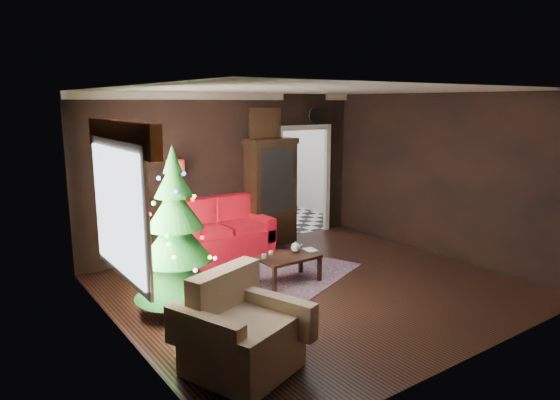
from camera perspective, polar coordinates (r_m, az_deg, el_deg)
floor at (r=7.31m, az=4.13°, el=-10.01°), size 5.50×5.50×0.00m
ceiling at (r=6.82m, az=4.47°, el=12.50°), size 5.50×5.50×0.00m
wall_back at (r=8.97m, az=-5.91°, el=3.19°), size 5.50×0.00×5.50m
wall_front at (r=5.29m, az=21.78°, el=-3.20°), size 5.50×0.00×5.50m
wall_left at (r=5.63m, az=-17.90°, el=-2.10°), size 0.00×5.50×5.50m
wall_right at (r=8.91m, az=18.10°, el=2.64°), size 0.00×5.50×5.50m
doorway at (r=9.96m, az=2.69°, el=2.00°), size 1.10×0.10×2.10m
left_window at (r=5.82m, az=-18.15°, el=-1.19°), size 0.05×1.60×1.40m
valance at (r=5.73m, az=-17.89°, el=6.94°), size 0.12×2.10×0.35m
kitchen_floor at (r=11.36m, az=-2.00°, el=-2.24°), size 3.00×3.00×0.00m
kitchen_window at (r=12.33m, az=-5.77°, el=6.77°), size 0.70×0.06×0.70m
rug at (r=7.77m, az=0.49°, el=-8.63°), size 2.69×2.37×0.01m
loveseat at (r=8.57m, az=-6.64°, el=-3.34°), size 1.70×0.90×1.00m
curio_cabinet at (r=9.24m, az=-1.09°, el=0.66°), size 0.90×0.45×1.90m
floor_lamp at (r=8.13m, az=-11.72°, el=-1.91°), size 0.38×0.38×1.83m
christmas_tree at (r=6.24m, az=-11.94°, el=-3.83°), size 1.37×1.37×2.05m
armchair at (r=5.06m, az=-4.40°, el=-14.39°), size 1.25×1.25×1.00m
coffee_table at (r=7.42m, az=0.97°, el=-7.93°), size 0.89×0.54×0.40m
teapot at (r=7.51m, az=1.82°, el=-5.45°), size 0.17×0.17×0.16m
cup_a at (r=7.42m, az=-1.06°, el=-6.09°), size 0.08×0.08×0.05m
cup_b at (r=7.24m, az=-1.86°, el=-6.49°), size 0.08×0.08×0.06m
book at (r=7.56m, az=2.96°, el=-5.09°), size 0.17×0.04×0.23m
wall_clock at (r=9.95m, az=4.10°, el=9.67°), size 0.32×0.32×0.06m
painting at (r=9.25m, az=-1.77°, el=8.77°), size 0.62×0.05×0.52m
kitchen_counter at (r=12.27m, az=-5.08°, el=0.88°), size 1.80×0.60×0.90m
kitchen_table at (r=10.88m, az=-2.47°, el=-0.83°), size 0.70×0.70×0.75m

